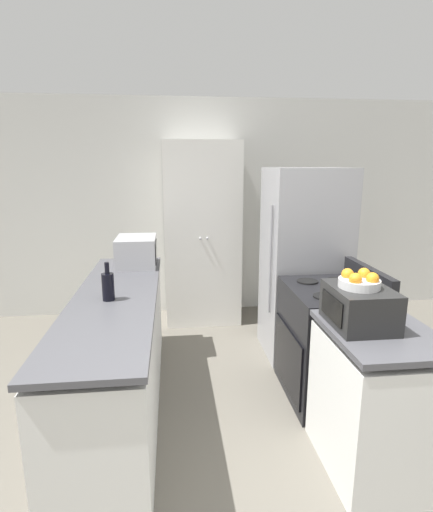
{
  "coord_description": "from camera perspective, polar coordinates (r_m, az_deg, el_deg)",
  "views": [
    {
      "loc": [
        -0.38,
        -1.55,
        1.84
      ],
      "look_at": [
        0.0,
        1.84,
        1.05
      ],
      "focal_mm": 28.0,
      "sensor_mm": 36.0,
      "label": 1
    }
  ],
  "objects": [
    {
      "name": "counter_left",
      "position": [
        3.19,
        -13.83,
        -13.46
      ],
      "size": [
        0.6,
        2.37,
        0.9
      ],
      "color": "silver",
      "rests_on": "ground_plane"
    },
    {
      "name": "toaster_oven",
      "position": [
        2.51,
        19.72,
        -6.81
      ],
      "size": [
        0.34,
        0.42,
        0.24
      ],
      "color": "black",
      "rests_on": "counter_right"
    },
    {
      "name": "refrigerator",
      "position": [
        3.92,
        12.36,
        -1.09
      ],
      "size": [
        0.75,
        0.69,
        1.8
      ],
      "color": "#A3A3A8",
      "rests_on": "ground_plane"
    },
    {
      "name": "microwave",
      "position": [
        3.8,
        -11.33,
        0.65
      ],
      "size": [
        0.37,
        0.46,
        0.27
      ],
      "color": "#B2B2B7",
      "rests_on": "counter_left"
    },
    {
      "name": "stove",
      "position": [
        3.36,
        15.67,
        -11.73
      ],
      "size": [
        0.66,
        0.8,
        1.06
      ],
      "color": "black",
      "rests_on": "ground_plane"
    },
    {
      "name": "fruit_bowl",
      "position": [
        2.46,
        19.74,
        -3.37
      ],
      "size": [
        0.24,
        0.24,
        0.1
      ],
      "color": "silver",
      "rests_on": "toaster_oven"
    },
    {
      "name": "counter_right",
      "position": [
        2.73,
        21.71,
        -18.87
      ],
      "size": [
        0.6,
        0.75,
        0.9
      ],
      "color": "silver",
      "rests_on": "ground_plane"
    },
    {
      "name": "wall_back",
      "position": [
        4.96,
        -2.0,
        6.8
      ],
      "size": [
        7.0,
        0.06,
        2.6
      ],
      "color": "silver",
      "rests_on": "ground_plane"
    },
    {
      "name": "pantry_cabinet",
      "position": [
        4.66,
        -2.09,
        3.21
      ],
      "size": [
        0.86,
        0.61,
        2.09
      ],
      "color": "white",
      "rests_on": "ground_plane"
    },
    {
      "name": "wine_bottle",
      "position": [
        2.89,
        -15.23,
        -4.13
      ],
      "size": [
        0.09,
        0.09,
        0.27
      ],
      "color": "black",
      "rests_on": "counter_left"
    }
  ]
}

